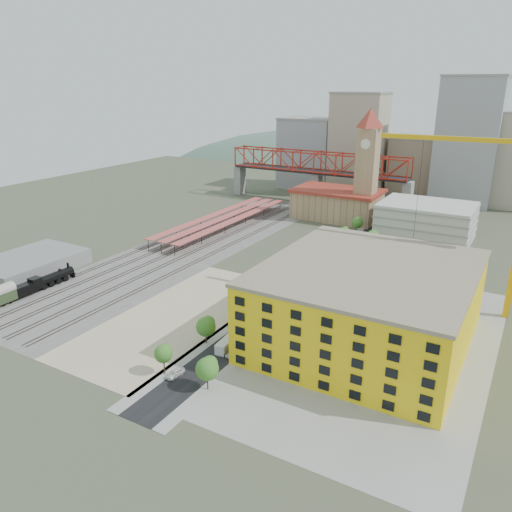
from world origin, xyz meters
The scene contains 32 objects.
ground centered at (0.00, 0.00, 0.00)m, with size 400.00×400.00×0.00m, color #474C38.
ballast_strip centered at (-36.00, 17.50, 0.03)m, with size 36.00×165.00×0.06m, color #605E59.
dirt_lot centered at (-4.00, -31.50, 0.03)m, with size 28.00×67.00×0.06m, color tan.
street_asphalt centered at (16.00, 15.00, 0.03)m, with size 12.00×170.00×0.06m, color black.
sidewalk_west centered at (10.50, 15.00, 0.02)m, with size 3.00×170.00×0.04m, color gray.
sidewalk_east centered at (21.50, 15.00, 0.02)m, with size 3.00×170.00×0.04m, color gray.
construction_pad centered at (45.00, -20.00, 0.03)m, with size 50.00×90.00×0.06m, color gray.
rail_tracks centered at (-37.80, 17.50, 0.15)m, with size 26.56×160.00×0.18m.
platform_canopies centered at (-41.00, 45.00, 3.99)m, with size 16.00×80.00×4.12m.
station_hall centered at (-5.00, 82.00, 6.67)m, with size 38.00×24.00×13.10m.
clock_tower centered at (8.00, 79.99, 28.70)m, with size 12.00×12.00×52.00m.
parking_garage centered at (36.00, 70.00, 7.00)m, with size 34.00×26.00×14.00m, color silver.
truss_bridge centered at (-25.00, 105.00, 18.86)m, with size 94.00×9.60×25.60m.
construction_building centered at (42.00, -20.00, 9.41)m, with size 44.60×50.60×18.80m.
warehouse centered at (-66.00, -30.00, 2.50)m, with size 22.00×32.00×5.00m, color gray.
street_trees centered at (16.00, 5.00, 0.00)m, with size 15.40×124.40×8.00m.
skyline centered at (7.47, 142.31, 22.81)m, with size 133.00×46.00×60.00m.
distant_hills centered at (45.28, 260.00, -79.54)m, with size 647.00×264.00×227.00m.
locomotive centered at (-50.00, -36.54, 2.08)m, with size 2.90×22.34×5.58m.
tower_crane centered at (66.39, 10.37, 32.11)m, with size 48.75×3.90×52.03m.
site_trailer_a centered at (16.00, -38.94, 1.22)m, with size 2.35×8.91×2.44m, color silver.
site_trailer_b centered at (16.00, -30.86, 1.29)m, with size 2.48×9.41×2.57m, color silver.
site_trailer_c centered at (16.00, -15.15, 1.41)m, with size 2.71×10.31×2.82m, color silver.
site_trailer_d centered at (16.00, -11.34, 1.37)m, with size 2.64×10.03×2.75m, color silver.
car_0 centered at (13.00, -54.62, 0.76)m, with size 1.80×4.46×1.52m, color white.
car_1 centered at (13.00, -21.33, 0.73)m, with size 1.54×4.41×1.45m, color gray.
car_2 centered at (13.00, -20.84, 0.66)m, with size 2.21×4.79×1.33m, color black.
car_3 centered at (13.00, 7.31, 0.65)m, with size 1.82×4.48×1.30m, color #1B234F.
car_4 centered at (19.00, -41.75, 0.70)m, with size 1.64×4.08×1.39m, color silver.
car_5 centered at (19.00, -28.64, 0.80)m, with size 1.68×4.83×1.59m, color #AEADB3.
car_6 centered at (19.00, 1.62, 0.71)m, with size 2.35×5.11×1.42m, color black.
car_7 centered at (19.00, 40.61, 0.74)m, with size 2.07×5.09×1.48m, color navy.
Camera 1 is at (72.15, -123.52, 57.72)m, focal length 35.00 mm.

